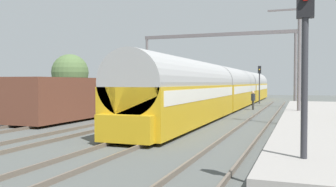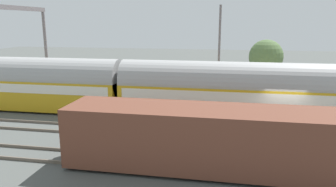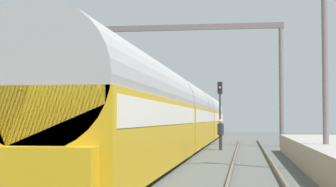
{
  "view_description": "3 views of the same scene",
  "coord_description": "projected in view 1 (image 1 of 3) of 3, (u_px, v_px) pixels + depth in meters",
  "views": [
    {
      "loc": [
        8.53,
        -18.26,
        2.54
      ],
      "look_at": [
        2.02,
        -0.28,
        1.97
      ],
      "focal_mm": 39.07,
      "sensor_mm": 36.0,
      "label": 1
    },
    {
      "loc": [
        -19.65,
        3.66,
        6.56
      ],
      "look_at": [
        0.1,
        7.29,
        2.07
      ],
      "focal_mm": 34.14,
      "sensor_mm": 36.0,
      "label": 2
    },
    {
      "loc": [
        5.8,
        -14.57,
        1.74
      ],
      "look_at": [
        1.01,
        19.45,
        3.35
      ],
      "focal_mm": 58.61,
      "sensor_mm": 36.0,
      "label": 3
    }
  ],
  "objects": [
    {
      "name": "passenger_train",
      "position": [
        233.0,
        88.0,
        37.45
      ],
      "size": [
        2.93,
        49.2,
        3.82
      ],
      "color": "gold",
      "rests_on": "ground"
    },
    {
      "name": "platform",
      "position": [
        328.0,
        123.0,
        18.64
      ],
      "size": [
        4.4,
        28.0,
        0.9
      ],
      "color": "gray",
      "rests_on": "ground"
    },
    {
      "name": "freight_car",
      "position": [
        83.0,
        97.0,
        26.16
      ],
      "size": [
        2.8,
        13.0,
        2.7
      ],
      "color": "brown",
      "rests_on": "ground"
    },
    {
      "name": "railway_signal_far",
      "position": [
        259.0,
        79.0,
        43.83
      ],
      "size": [
        0.36,
        0.3,
        4.54
      ],
      "color": "#2D2D33",
      "rests_on": "ground"
    },
    {
      "name": "person_crossing",
      "position": [
        253.0,
        99.0,
        34.0
      ],
      "size": [
        0.35,
        0.45,
        1.73
      ],
      "rotation": [
        0.0,
        0.0,
        1.28
      ],
      "color": "#2B2B2B",
      "rests_on": "ground"
    },
    {
      "name": "track_west",
      "position": [
        103.0,
        126.0,
        20.83
      ],
      "size": [
        1.51,
        60.0,
        0.16
      ],
      "color": "#65594D",
      "rests_on": "ground"
    },
    {
      "name": "track_far_west",
      "position": [
        45.0,
        123.0,
        22.2
      ],
      "size": [
        1.52,
        60.0,
        0.16
      ],
      "color": "#65594D",
      "rests_on": "ground"
    },
    {
      "name": "track_east",
      "position": [
        170.0,
        129.0,
        19.45
      ],
      "size": [
        1.51,
        60.0,
        0.16
      ],
      "color": "#65594D",
      "rests_on": "ground"
    },
    {
      "name": "railway_signal_near",
      "position": [
        305.0,
        57.0,
        7.81
      ],
      "size": [
        0.36,
        0.3,
        4.82
      ],
      "color": "#2D2D33",
      "rests_on": "ground"
    },
    {
      "name": "tree_west_background",
      "position": [
        70.0,
        73.0,
        39.43
      ],
      "size": [
        3.94,
        3.94,
        5.61
      ],
      "color": "#4C3826",
      "rests_on": "ground"
    },
    {
      "name": "catenary_gantry",
      "position": [
        216.0,
        51.0,
        39.23
      ],
      "size": [
        16.54,
        0.28,
        7.86
      ],
      "color": "slate",
      "rests_on": "ground"
    },
    {
      "name": "ground",
      "position": [
        135.0,
        129.0,
        20.14
      ],
      "size": [
        120.0,
        120.0,
        0.0
      ],
      "primitive_type": "plane",
      "color": "#4E524F"
    },
    {
      "name": "track_far_east",
      "position": [
        247.0,
        132.0,
        18.07
      ],
      "size": [
        1.52,
        60.0,
        0.16
      ],
      "color": "#65594D",
      "rests_on": "ground"
    },
    {
      "name": "catenary_pole_east_mid",
      "position": [
        298.0,
        55.0,
        21.22
      ],
      "size": [
        1.9,
        0.2,
        8.0
      ],
      "color": "slate",
      "rests_on": "ground"
    }
  ]
}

